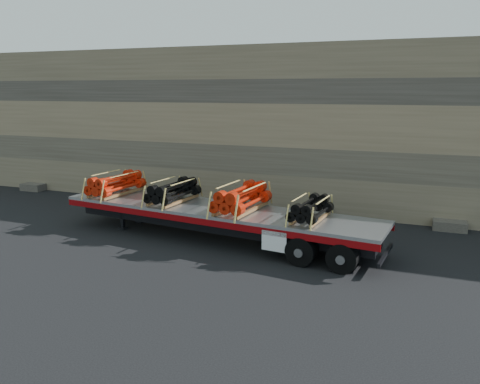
{
  "coord_description": "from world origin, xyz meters",
  "views": [
    {
      "loc": [
        5.58,
        -13.87,
        5.19
      ],
      "look_at": [
        -0.38,
        1.91,
        1.47
      ],
      "focal_mm": 35.0,
      "sensor_mm": 36.0,
      "label": 1
    }
  ],
  "objects": [
    {
      "name": "trailer",
      "position": [
        -0.78,
        0.55,
        0.58
      ],
      "size": [
        11.87,
        3.58,
        1.17
      ],
      "primitive_type": null,
      "rotation": [
        0.0,
        0.0,
        -0.12
      ],
      "color": "#AAADB2",
      "rests_on": "ground"
    },
    {
      "name": "bundle_midrear",
      "position": [
        0.23,
        0.43,
        1.59
      ],
      "size": [
        1.46,
        2.51,
        0.85
      ],
      "primitive_type": null,
      "rotation": [
        0.0,
        0.0,
        -0.12
      ],
      "color": "red",
      "rests_on": "trailer"
    },
    {
      "name": "bundle_midfront",
      "position": [
        -2.53,
        0.75,
        1.55
      ],
      "size": [
        1.3,
        2.24,
        0.76
      ],
      "primitive_type": null,
      "rotation": [
        0.0,
        0.0,
        -0.12
      ],
      "color": "black",
      "rests_on": "trailer"
    },
    {
      "name": "bundle_front",
      "position": [
        -5.22,
        1.06,
        1.57
      ],
      "size": [
        1.38,
        2.37,
        0.8
      ],
      "primitive_type": null,
      "rotation": [
        0.0,
        0.0,
        -0.12
      ],
      "color": "red",
      "rests_on": "trailer"
    },
    {
      "name": "bundle_rear",
      "position": [
        2.65,
        0.15,
        1.5
      ],
      "size": [
        1.15,
        1.98,
        0.67
      ],
      "primitive_type": null,
      "rotation": [
        0.0,
        0.0,
        -0.12
      ],
      "color": "black",
      "rests_on": "trailer"
    },
    {
      "name": "rock_wall",
      "position": [
        0.0,
        6.5,
        3.5
      ],
      "size": [
        44.0,
        3.0,
        7.0
      ],
      "primitive_type": "cube",
      "color": "#7A6B54",
      "rests_on": "ground"
    },
    {
      "name": "ground",
      "position": [
        0.0,
        0.0,
        0.0
      ],
      "size": [
        120.0,
        120.0,
        0.0
      ],
      "primitive_type": "plane",
      "color": "black",
      "rests_on": "ground"
    }
  ]
}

